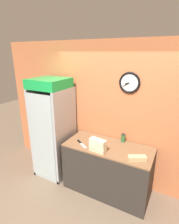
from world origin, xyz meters
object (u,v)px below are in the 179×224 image
sandwich_stack_top (98,141)px  chefs_knife (81,143)px  sandwich_stack_bottom (98,149)px  sandwich_stack_middle (98,145)px  condiment_jar (123,138)px  sandwich_flat_left (137,158)px  beverage_cooler (55,123)px

sandwich_stack_top → chefs_knife: bearing=166.1°
sandwich_stack_bottom → sandwich_stack_middle: size_ratio=1.00×
chefs_knife → condiment_jar: bearing=33.0°
sandwich_stack_middle → sandwich_flat_left: bearing=4.4°
sandwich_stack_bottom → chefs_knife: size_ratio=1.02×
sandwich_stack_bottom → sandwich_stack_top: size_ratio=0.98×
sandwich_stack_middle → sandwich_stack_top: sandwich_stack_top is taller
sandwich_stack_top → chefs_knife: (-0.39, 0.10, -0.17)m
sandwich_stack_bottom → sandwich_stack_top: 0.15m
sandwich_stack_bottom → chefs_knife: (-0.39, 0.10, -0.03)m
sandwich_stack_middle → sandwich_flat_left: (0.64, 0.05, -0.07)m
condiment_jar → sandwich_stack_bottom: bearing=-117.0°
sandwich_stack_top → chefs_knife: size_ratio=1.03×
sandwich_stack_bottom → beverage_cooler: bearing=166.0°
sandwich_flat_left → condiment_jar: (-0.37, 0.47, 0.04)m
sandwich_stack_top → sandwich_flat_left: 0.66m
sandwich_stack_bottom → sandwich_flat_left: sandwich_stack_bottom is taller
sandwich_stack_bottom → sandwich_stack_middle: sandwich_stack_middle is taller
sandwich_flat_left → condiment_jar: size_ratio=1.91×
sandwich_stack_top → condiment_jar: size_ratio=1.92×
sandwich_stack_middle → sandwich_stack_top: (0.00, 0.00, 0.07)m
beverage_cooler → sandwich_flat_left: size_ratio=7.01×
chefs_knife → condiment_jar: (0.65, 0.42, 0.07)m
beverage_cooler → sandwich_stack_bottom: bearing=-14.0°
condiment_jar → sandwich_stack_top: bearing=-117.0°
beverage_cooler → condiment_jar: 1.40m
sandwich_stack_middle → sandwich_stack_top: size_ratio=0.98×
chefs_knife → beverage_cooler: bearing=165.9°
sandwich_stack_top → sandwich_flat_left: sandwich_stack_top is taller
sandwich_flat_left → chefs_knife: size_ratio=1.03×
beverage_cooler → sandwich_flat_left: bearing=-7.5°
beverage_cooler → sandwich_stack_middle: 1.15m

